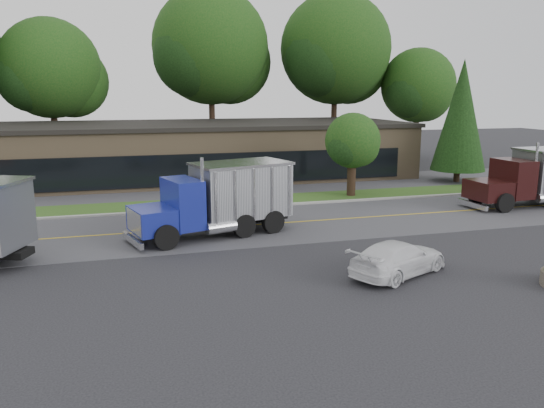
% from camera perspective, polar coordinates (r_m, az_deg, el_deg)
% --- Properties ---
extents(ground, '(140.00, 140.00, 0.00)m').
position_cam_1_polar(ground, '(18.28, -1.33, -9.35)').
color(ground, '#333339').
rests_on(ground, ground).
extents(road, '(60.00, 8.00, 0.02)m').
position_cam_1_polar(road, '(26.70, -6.10, -2.55)').
color(road, '#4F4F54').
rests_on(road, ground).
extents(center_line, '(60.00, 0.12, 0.01)m').
position_cam_1_polar(center_line, '(26.70, -6.10, -2.55)').
color(center_line, gold).
rests_on(center_line, ground).
extents(curb, '(60.00, 0.30, 0.12)m').
position_cam_1_polar(curb, '(30.74, -7.41, -0.66)').
color(curb, '#9E9E99').
rests_on(curb, ground).
extents(grass_verge, '(60.00, 3.40, 0.03)m').
position_cam_1_polar(grass_verge, '(32.48, -7.87, -0.00)').
color(grass_verge, '#365D20').
rests_on(grass_verge, ground).
extents(far_parking, '(60.00, 7.00, 0.02)m').
position_cam_1_polar(far_parking, '(37.35, -8.92, 1.52)').
color(far_parking, '#4F4F54').
rests_on(far_parking, ground).
extents(strip_mall, '(32.00, 12.00, 4.00)m').
position_cam_1_polar(strip_mall, '(43.22, -7.31, 5.64)').
color(strip_mall, '#877053').
rests_on(strip_mall, ground).
extents(tree_far_b, '(9.09, 8.56, 12.97)m').
position_cam_1_polar(tree_far_b, '(50.98, -22.57, 12.85)').
color(tree_far_b, '#382619').
rests_on(tree_far_b, ground).
extents(tree_far_c, '(11.34, 10.68, 16.18)m').
position_cam_1_polar(tree_far_c, '(51.48, -6.45, 15.93)').
color(tree_far_c, '#382619').
rests_on(tree_far_c, ground).
extents(tree_far_d, '(11.29, 10.62, 16.10)m').
position_cam_1_polar(tree_far_d, '(53.79, 6.95, 15.69)').
color(tree_far_d, '#382619').
rests_on(tree_far_d, ground).
extents(tree_far_e, '(7.68, 7.23, 10.95)m').
position_cam_1_polar(tree_far_e, '(55.39, 15.48, 11.83)').
color(tree_far_e, '#382619').
rests_on(tree_far_e, ground).
extents(evergreen_right, '(4.00, 4.00, 9.09)m').
position_cam_1_polar(evergreen_right, '(42.18, 19.66, 8.98)').
color(evergreen_right, '#382619').
rests_on(evergreen_right, ground).
extents(tree_verge, '(3.78, 3.56, 5.40)m').
position_cam_1_polar(tree_verge, '(34.78, 8.71, 6.47)').
color(tree_verge, '#382619').
rests_on(tree_verge, ground).
extents(dump_truck_blue, '(7.93, 4.48, 3.36)m').
position_cam_1_polar(dump_truck_blue, '(25.11, -5.46, 0.76)').
color(dump_truck_blue, black).
rests_on(dump_truck_blue, ground).
extents(dump_truck_maroon, '(8.78, 2.98, 3.36)m').
position_cam_1_polar(dump_truck_maroon, '(35.61, 27.12, 2.80)').
color(dump_truck_maroon, black).
rests_on(dump_truck_maroon, ground).
extents(rally_car, '(4.69, 3.49, 1.26)m').
position_cam_1_polar(rally_car, '(20.24, 13.45, -5.68)').
color(rally_car, white).
rests_on(rally_car, ground).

